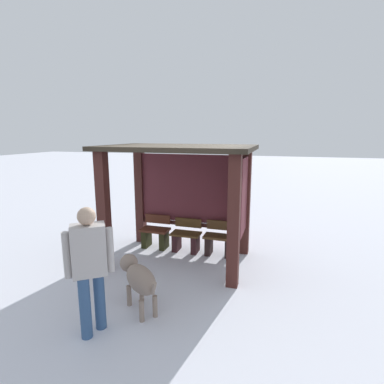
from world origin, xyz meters
TOP-DOWN VIEW (x-y plane):
  - ground_plane at (0.00, 0.00)m, footprint 60.00×60.00m
  - bus_shelter at (0.10, 0.20)m, footprint 2.87×1.92m
  - bench_left_inside at (-0.73, 0.47)m, footprint 0.63×0.38m
  - bench_center_inside at (0.00, 0.47)m, footprint 0.63×0.38m
  - bench_right_inside at (0.73, 0.47)m, footprint 0.63×0.35m
  - person_walking at (-0.29, -2.48)m, footprint 0.53×0.45m
  - dog at (0.02, -1.82)m, footprint 0.88×0.79m

SIDE VIEW (x-z plane):
  - ground_plane at x=0.00m, z-range 0.00..0.00m
  - bench_center_inside at x=0.00m, z-range -0.07..0.63m
  - bench_right_inside at x=0.73m, z-range -0.06..0.65m
  - bench_left_inside at x=-0.73m, z-range -0.07..0.66m
  - dog at x=0.02m, z-range 0.14..0.85m
  - person_walking at x=-0.29m, z-range 0.14..1.82m
  - bus_shelter at x=0.10m, z-range 0.48..2.80m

